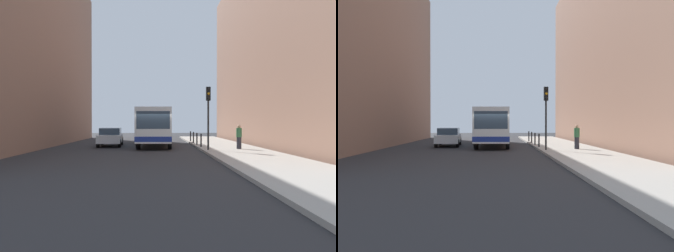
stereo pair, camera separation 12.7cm
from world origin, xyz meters
TOP-DOWN VIEW (x-y plane):
  - ground_plane at (0.00, 0.00)m, footprint 80.00×80.00m
  - sidewalk at (5.40, 0.00)m, footprint 4.40×40.00m
  - building_left at (-11.50, 4.00)m, footprint 7.00×32.00m
  - building_right at (11.50, 4.00)m, footprint 7.00×32.00m
  - bus at (0.12, 4.82)m, footprint 2.84×11.09m
  - car_beside_bus at (-3.55, 4.21)m, footprint 2.02×4.47m
  - traffic_light at (3.55, -1.57)m, footprint 0.28×0.33m
  - bollard_near at (3.45, 1.20)m, footprint 0.11×0.11m
  - bollard_mid at (3.45, 3.71)m, footprint 0.11×0.11m
  - bollard_far at (3.45, 6.22)m, footprint 0.11×0.11m
  - bollard_farthest at (3.45, 8.72)m, footprint 0.11×0.11m
  - pedestrian_near_signal at (5.74, -0.89)m, footprint 0.38×0.38m

SIDE VIEW (x-z plane):
  - ground_plane at x=0.00m, z-range 0.00..0.00m
  - sidewalk at x=5.40m, z-range 0.00..0.15m
  - bollard_near at x=3.45m, z-range 0.15..1.10m
  - bollard_mid at x=3.45m, z-range 0.15..1.10m
  - bollard_far at x=3.45m, z-range 0.15..1.10m
  - bollard_farthest at x=3.45m, z-range 0.15..1.10m
  - car_beside_bus at x=-3.55m, z-range 0.04..1.52m
  - pedestrian_near_signal at x=5.74m, z-range 0.14..1.77m
  - bus at x=0.12m, z-range 0.23..3.23m
  - traffic_light at x=3.55m, z-range 0.96..5.06m
  - building_right at x=11.50m, z-range 0.00..16.74m
  - building_left at x=-11.50m, z-range 0.00..17.19m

